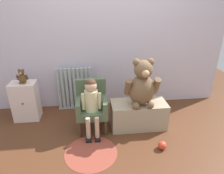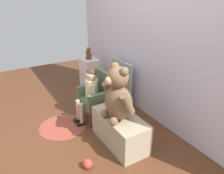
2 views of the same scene
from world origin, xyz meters
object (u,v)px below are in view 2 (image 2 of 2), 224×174
Objects in this scene: radiator at (121,82)px; small_dresser at (90,74)px; small_teddy_bear at (89,54)px; floor_rug at (63,126)px; child_armchair at (97,95)px; child_figure at (90,87)px; large_teddy_bear at (118,96)px; low_bench at (120,130)px; toy_ball at (88,164)px.

radiator reaches higher than small_dresser.
floor_rug is at bearing -43.15° from small_teddy_bear.
child_figure reaches higher than child_armchair.
child_figure is (-0.00, -0.11, 0.15)m from child_armchair.
child_figure reaches higher than floor_rug.
radiator is 1.10× the size of large_teddy_bear.
small_dresser is 1.01m from child_armchair.
large_teddy_bear is at bearing -35.15° from radiator.
low_bench is at bearing 35.72° from floor_rug.
radiator is 0.73m from child_figure.
radiator is 0.73m from small_dresser.
child_armchair is 6.74× the size of toy_ball.
child_armchair is 1.09× the size of large_teddy_bear.
small_teddy_bear is (-0.93, 0.32, 0.32)m from child_armchair.
large_teddy_bear is 1.01× the size of floor_rug.
toy_ball is at bearing -45.92° from radiator.
low_bench is (1.58, -0.37, -0.11)m from small_dresser.
small_dresser is at bearing 160.71° from child_armchair.
small_teddy_bear reaches higher than child_armchair.
radiator is 1.14m from large_teddy_bear.
child_figure is at bearing -24.86° from small_dresser.
large_teddy_bear is (1.60, -0.41, 0.35)m from small_dresser.
radiator is 1.01× the size of child_armchair.
small_dresser is 0.92× the size of large_teddy_bear.
toy_ball is (1.06, -1.10, -0.29)m from radiator.
low_bench is 0.55m from toy_ball.
large_teddy_bear is at bearing -14.37° from small_dresser.
child_figure is 1.03m from small_teddy_bear.
child_figure is 0.66m from large_teddy_bear.
toy_ball is (1.74, -0.86, -0.61)m from small_teddy_bear.
small_teddy_bear is 2.03× the size of toy_ball.
child_figure is at bearing -69.22° from radiator.
toy_ball is (0.16, -0.46, -0.59)m from large_teddy_bear.
small_teddy_bear reaches higher than low_bench.
low_bench is 0.84m from floor_rug.
child_figure is at bearing -24.82° from small_teddy_bear.
low_bench is at bearing -34.00° from radiator.
floor_rug is (0.92, -0.85, -0.28)m from small_dresser.
radiator is 0.78m from small_teddy_bear.
floor_rug is 6.13× the size of toy_ball.
child_armchair is at bearing -65.65° from radiator.
low_bench is 7.44× the size of toy_ball.
floor_rug is (-0.68, -0.44, -0.63)m from large_teddy_bear.
small_teddy_bear is 2.03m from toy_ball.
large_teddy_bear reaches higher than small_teddy_bear.
radiator is at bearing 114.35° from child_armchair.
small_dresser is 1.98m from toy_ball.
small_dresser is at bearing 155.14° from child_figure.
low_bench is 1.20× the size of large_teddy_bear.
small_teddy_bear reaches higher than small_dresser.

